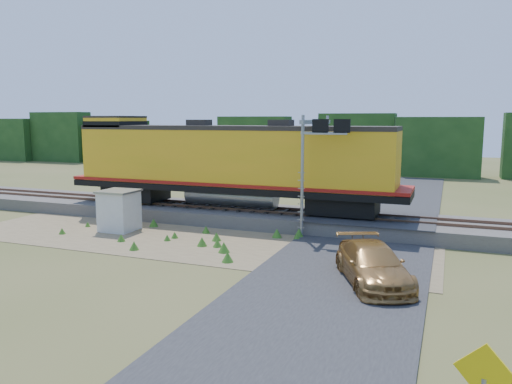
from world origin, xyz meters
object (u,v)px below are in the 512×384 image
at_px(shed, 119,210).
at_px(locomotive, 226,162).
at_px(signal_gantry, 319,144).
at_px(car, 373,264).

bearing_deg(shed, locomotive, 47.39).
height_order(locomotive, signal_gantry, signal_gantry).
bearing_deg(shed, car, -16.29).
relative_size(shed, car, 0.45).
relative_size(locomotive, car, 4.13).
distance_m(locomotive, shed, 7.19).
bearing_deg(locomotive, car, -41.22).
distance_m(locomotive, signal_gantry, 6.24).
distance_m(locomotive, car, 14.25).
bearing_deg(signal_gantry, shed, -157.63).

